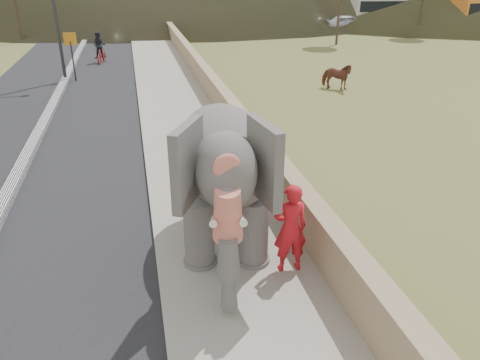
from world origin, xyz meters
name	(u,v)px	position (x,y,z in m)	size (l,w,h in m)	color
ground	(245,295)	(0.00, 0.00, 0.00)	(160.00, 160.00, 0.00)	olive
road	(39,136)	(-5.00, 10.00, 0.01)	(7.00, 120.00, 0.03)	black
median	(39,133)	(-5.00, 10.00, 0.11)	(0.35, 120.00, 0.22)	black
walkway	(182,124)	(0.00, 10.00, 0.07)	(3.00, 120.00, 0.15)	#9E9687
parapet	(226,109)	(1.65, 10.00, 0.55)	(0.30, 120.00, 1.10)	tan
signboard	(71,48)	(-4.50, 18.62, 1.64)	(0.60, 0.08, 2.40)	#2D2D33
cow	(336,76)	(7.78, 13.96, 0.63)	(0.68, 1.50, 1.27)	brown
distant_car	(349,23)	(17.62, 33.81, 0.72)	(1.70, 4.23, 1.44)	#B5B5BC
bus_white	(412,12)	(23.81, 33.90, 1.55)	(2.50, 11.00, 3.10)	beige
elephant_and_man	(226,174)	(0.02, 1.78, 1.63)	(2.73, 4.41, 2.99)	slate
motorcyclist	(101,51)	(-3.38, 23.36, 0.71)	(0.98, 1.82, 1.83)	#9C120E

